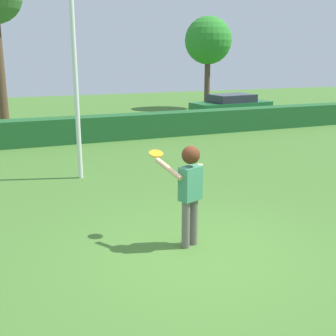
{
  "coord_description": "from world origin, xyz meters",
  "views": [
    {
      "loc": [
        -2.9,
        -5.88,
        3.2
      ],
      "look_at": [
        -0.0,
        1.29,
        1.15
      ],
      "focal_mm": 45.44,
      "sensor_mm": 36.0,
      "label": 1
    }
  ],
  "objects": [
    {
      "name": "ground_plane",
      "position": [
        0.0,
        0.0,
        0.0
      ],
      "size": [
        60.0,
        60.0,
        0.0
      ],
      "primitive_type": "plane",
      "color": "#45732D"
    },
    {
      "name": "person",
      "position": [
        -0.0,
        0.3,
        1.11
      ],
      "size": [
        0.74,
        0.65,
        1.77
      ],
      "color": "#68615B",
      "rests_on": "ground"
    },
    {
      "name": "frisbee",
      "position": [
        -0.36,
        0.97,
        1.53
      ],
      "size": [
        0.25,
        0.25,
        0.09
      ],
      "color": "orange"
    },
    {
      "name": "lamppost",
      "position": [
        -0.95,
        5.23,
        3.79
      ],
      "size": [
        0.24,
        0.24,
        6.94
      ],
      "color": "silver",
      "rests_on": "ground"
    },
    {
      "name": "hedge_row",
      "position": [
        0.0,
        10.18,
        0.48
      ],
      "size": [
        28.54,
        0.9,
        0.96
      ],
      "primitive_type": "cube",
      "color": "#205929",
      "rests_on": "ground"
    },
    {
      "name": "parked_car_green",
      "position": [
        8.53,
        13.56,
        0.69
      ],
      "size": [
        4.37,
        2.19,
        1.25
      ],
      "color": "#1E6633",
      "rests_on": "ground"
    },
    {
      "name": "willow_tree",
      "position": [
        9.32,
        17.91,
        4.03
      ],
      "size": [
        2.82,
        2.82,
        5.48
      ],
      "color": "brown",
      "rests_on": "ground"
    }
  ]
}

